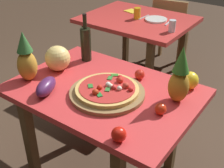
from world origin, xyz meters
name	(u,v)px	position (x,y,z in m)	size (l,w,h in m)	color
display_table	(104,103)	(0.00, 0.00, 0.67)	(1.14, 0.80, 0.77)	#4F3920
background_table	(137,28)	(-0.55, 1.30, 0.67)	(1.08, 0.85, 0.77)	#4F3920
dining_chair	(170,29)	(-0.47, 1.95, 0.48)	(0.46, 0.46, 0.85)	olive
pizza_board	(107,93)	(0.06, -0.04, 0.79)	(0.45, 0.45, 0.03)	olive
pizza	(108,89)	(0.06, -0.04, 0.81)	(0.38, 0.38, 0.06)	#DDB15C
wine_bottle	(86,43)	(-0.35, 0.25, 0.90)	(0.08, 0.08, 0.35)	black
pineapple_left	(180,78)	(0.42, 0.14, 0.93)	(0.12, 0.12, 0.34)	#BA8224
pineapple_right	(26,59)	(-0.47, -0.19, 0.92)	(0.13, 0.13, 0.33)	gold
melon	(58,58)	(-0.41, 0.02, 0.86)	(0.17, 0.17, 0.17)	#EDCC74
bell_pepper	(190,80)	(0.42, 0.32, 0.82)	(0.10, 0.10, 0.11)	yellow
eggplant	(46,87)	(-0.25, -0.24, 0.82)	(0.20, 0.09, 0.09)	#4F2153
tomato_by_bottle	(140,75)	(0.12, 0.23, 0.81)	(0.07, 0.07, 0.07)	red
tomato_at_corner	(161,109)	(0.41, -0.03, 0.81)	(0.07, 0.07, 0.07)	red
tomato_beside_pepper	(60,55)	(-0.51, 0.14, 0.81)	(0.08, 0.08, 0.08)	red
tomato_near_board	(119,134)	(0.34, -0.34, 0.81)	(0.08, 0.08, 0.08)	red
drinking_glass_juice	(137,13)	(-0.54, 1.28, 0.83)	(0.07, 0.07, 0.11)	gold
drinking_glass_water	(172,26)	(-0.10, 1.15, 0.83)	(0.06, 0.06, 0.11)	silver
dinner_plate	(156,19)	(-0.36, 1.35, 0.78)	(0.22, 0.22, 0.02)	white
fork_utensil	(144,17)	(-0.50, 1.35, 0.78)	(0.02, 0.18, 0.01)	silver
knife_utensil	(169,22)	(-0.22, 1.35, 0.78)	(0.02, 0.18, 0.01)	silver
napkin_folded	(132,11)	(-0.72, 1.46, 0.78)	(0.14, 0.12, 0.01)	yellow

